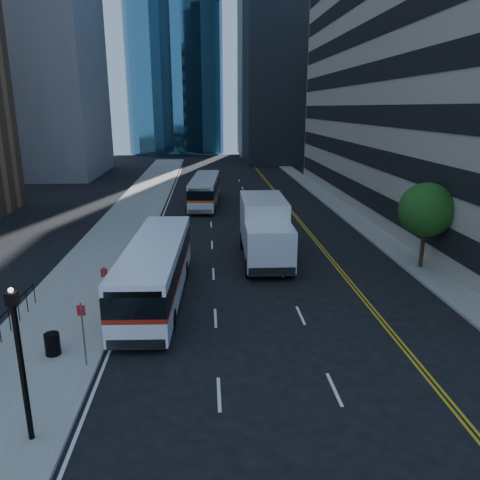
% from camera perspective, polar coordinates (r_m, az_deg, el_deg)
% --- Properties ---
extents(ground, '(160.00, 160.00, 0.00)m').
position_cam_1_polar(ground, '(20.57, 7.10, -11.50)').
color(ground, black).
rests_on(ground, ground).
extents(sidewalk_west, '(5.00, 90.00, 0.15)m').
position_cam_1_polar(sidewalk_west, '(44.42, -12.70, 3.34)').
color(sidewalk_west, gray).
rests_on(sidewalk_west, ground).
extents(sidewalk_east, '(2.00, 90.00, 0.15)m').
position_cam_1_polar(sidewalk_east, '(45.72, 12.28, 3.72)').
color(sidewalk_east, gray).
rests_on(sidewalk_east, ground).
extents(midrise_west, '(18.00, 18.00, 35.00)m').
position_cam_1_polar(midrise_west, '(74.42, -24.73, 20.76)').
color(midrise_west, gray).
rests_on(midrise_west, ground).
extents(street_tree, '(3.20, 3.20, 5.10)m').
position_cam_1_polar(street_tree, '(29.45, 21.78, 3.42)').
color(street_tree, '#332114').
rests_on(street_tree, sidewalk_east).
extents(lamp_post, '(0.28, 0.28, 4.56)m').
position_cam_1_polar(lamp_post, '(14.62, -25.18, -13.01)').
color(lamp_post, black).
rests_on(lamp_post, sidewalk_west).
extents(bus_front, '(3.03, 11.67, 2.99)m').
position_cam_1_polar(bus_front, '(23.83, -10.19, -3.46)').
color(bus_front, white).
rests_on(bus_front, ground).
extents(bus_rear, '(3.20, 11.01, 2.80)m').
position_cam_1_polar(bus_rear, '(46.69, -4.30, 6.10)').
color(bus_rear, silver).
rests_on(bus_rear, ground).
extents(box_truck, '(2.95, 8.04, 3.83)m').
position_cam_1_polar(box_truck, '(29.53, 3.04, 1.33)').
color(box_truck, silver).
rests_on(box_truck, ground).
extents(trash_can, '(0.63, 0.63, 0.87)m').
position_cam_1_polar(trash_can, '(19.92, -21.90, -11.68)').
color(trash_can, black).
rests_on(trash_can, sidewalk_west).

